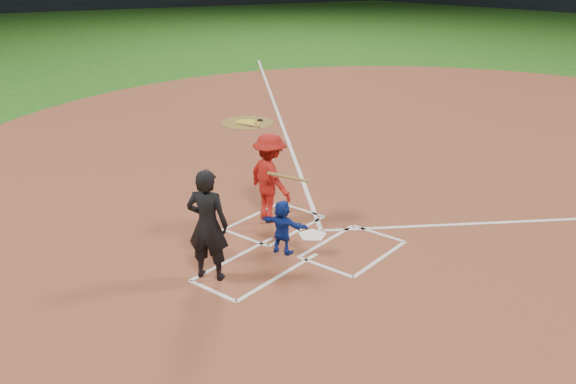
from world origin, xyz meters
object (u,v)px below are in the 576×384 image
Objects in this scene: on_deck_circle at (247,123)px; umpire at (208,225)px; batter_at_plate at (270,178)px; catcher at (282,227)px; home_plate at (312,235)px.

umpire is at bearing -51.36° from on_deck_circle.
umpire reaches higher than batter_at_plate.
on_deck_circle is 9.37m from catcher.
catcher is at bearing 90.00° from home_plate.
umpire is (-0.39, -1.54, 0.47)m from catcher.
home_plate is 8.73m from on_deck_circle.
on_deck_circle is 7.87m from batter_at_plate.
home_plate is at bearing -100.26° from catcher.
batter_at_plate is (-0.78, 2.55, -0.06)m from umpire.
on_deck_circle is 10.28m from umpire.
home_plate is 0.57× the size of catcher.
catcher is (0.00, -0.94, 0.52)m from home_plate.
batter_at_plate reaches higher than catcher.
on_deck_circle is at bearing -53.89° from catcher.
home_plate is 0.32× the size of batter_at_plate.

